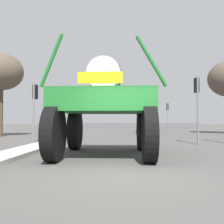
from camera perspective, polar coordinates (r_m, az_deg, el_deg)
The scene contains 10 objects.
ground_plane at distance 24.40m, azimuth 3.05°, elevation -5.08°, with size 120.00×120.00×0.00m, color #4C4947.
median_island at distance 11.24m, azimuth -19.78°, elevation -8.37°, with size 1.29×9.98×0.15m, color #B2AFA8.
oversize_sprayer at distance 9.98m, azimuth -1.51°, elevation 1.15°, with size 4.15×5.46×4.19m.
sedan_ahead at distance 26.12m, azimuth 7.83°, elevation -3.29°, with size 2.24×4.27×1.52m.
traffic_signal_near_left at distance 15.63m, azimuth -17.06°, elevation 2.75°, with size 0.24×0.54×3.57m.
traffic_signal_near_right at distance 15.19m, azimuth 18.65°, elevation 3.78°, with size 0.24×0.54×3.89m.
traffic_signal_far_left at distance 31.91m, azimuth 12.47°, elevation 0.38°, with size 0.24×0.55×3.56m.
traffic_signal_far_right at distance 31.53m, azimuth 5.66°, elevation 0.25°, with size 0.24×0.55×3.47m.
bare_tree_left at distance 23.39m, azimuth -23.76°, elevation 8.21°, with size 3.62×3.62×6.99m.
roadside_barrier at distance 43.70m, azimuth 3.22°, elevation -3.07°, with size 24.95×0.24×0.90m, color #59595B.
Camera 1 is at (0.17, -6.37, 1.37)m, focal length 40.45 mm.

